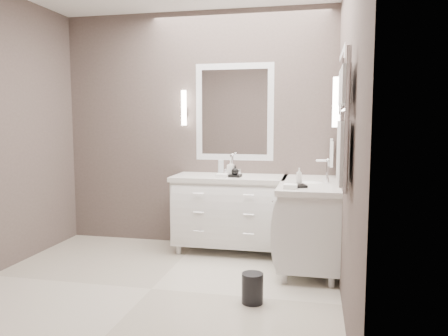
% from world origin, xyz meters
% --- Properties ---
extents(floor, '(3.20, 3.00, 0.01)m').
position_xyz_m(floor, '(0.00, 0.00, -0.01)').
color(floor, beige).
rests_on(floor, ground).
extents(wall_back, '(3.20, 0.01, 2.70)m').
position_xyz_m(wall_back, '(0.00, 1.50, 1.35)').
color(wall_back, '#514541').
rests_on(wall_back, floor).
extents(wall_front, '(3.20, 0.01, 2.70)m').
position_xyz_m(wall_front, '(0.00, -1.50, 1.35)').
color(wall_front, '#514541').
rests_on(wall_front, floor).
extents(wall_right, '(0.01, 3.00, 2.70)m').
position_xyz_m(wall_right, '(1.60, 0.00, 1.35)').
color(wall_right, '#514541').
rests_on(wall_right, floor).
extents(vanity_back, '(1.24, 0.59, 0.97)m').
position_xyz_m(vanity_back, '(0.45, 1.23, 0.49)').
color(vanity_back, white).
rests_on(vanity_back, floor).
extents(vanity_right, '(0.59, 1.24, 0.97)m').
position_xyz_m(vanity_right, '(1.33, 0.90, 0.49)').
color(vanity_right, white).
rests_on(vanity_right, floor).
extents(mirror_back, '(0.90, 0.02, 1.10)m').
position_xyz_m(mirror_back, '(0.45, 1.49, 1.55)').
color(mirror_back, white).
rests_on(mirror_back, wall_back).
extents(mirror_right, '(0.02, 0.90, 1.10)m').
position_xyz_m(mirror_right, '(1.59, 0.80, 1.55)').
color(mirror_right, white).
rests_on(mirror_right, wall_right).
extents(sconce_back, '(0.06, 0.06, 0.40)m').
position_xyz_m(sconce_back, '(-0.13, 1.43, 1.59)').
color(sconce_back, white).
rests_on(sconce_back, wall_back).
extents(sconce_right, '(0.06, 0.06, 0.40)m').
position_xyz_m(sconce_right, '(1.53, 0.22, 1.59)').
color(sconce_right, white).
rests_on(sconce_right, wall_right).
extents(towel_bar_corner, '(0.03, 0.22, 0.30)m').
position_xyz_m(towel_bar_corner, '(1.54, 1.36, 1.12)').
color(towel_bar_corner, white).
rests_on(towel_bar_corner, wall_right).
extents(towel_ladder, '(0.06, 0.58, 0.90)m').
position_xyz_m(towel_ladder, '(1.55, -0.40, 1.39)').
color(towel_ladder, white).
rests_on(towel_ladder, wall_right).
extents(waste_bin, '(0.22, 0.22, 0.24)m').
position_xyz_m(waste_bin, '(0.90, -0.11, 0.12)').
color(waste_bin, black).
rests_on(waste_bin, floor).
extents(amenity_tray_back, '(0.19, 0.15, 0.03)m').
position_xyz_m(amenity_tray_back, '(0.50, 1.15, 0.86)').
color(amenity_tray_back, black).
rests_on(amenity_tray_back, vanity_back).
extents(amenity_tray_right, '(0.16, 0.19, 0.02)m').
position_xyz_m(amenity_tray_right, '(1.23, 0.56, 0.86)').
color(amenity_tray_right, black).
rests_on(amenity_tray_right, vanity_right).
extents(water_bottle, '(0.06, 0.06, 0.17)m').
position_xyz_m(water_bottle, '(0.36, 1.20, 0.94)').
color(water_bottle, silver).
rests_on(water_bottle, vanity_back).
extents(soap_bottle_a, '(0.07, 0.07, 0.15)m').
position_xyz_m(soap_bottle_a, '(0.47, 1.17, 0.95)').
color(soap_bottle_a, white).
rests_on(soap_bottle_a, amenity_tray_back).
extents(soap_bottle_b, '(0.09, 0.09, 0.10)m').
position_xyz_m(soap_bottle_b, '(0.53, 1.12, 0.93)').
color(soap_bottle_b, black).
rests_on(soap_bottle_b, amenity_tray_back).
extents(soap_bottle_c, '(0.07, 0.07, 0.15)m').
position_xyz_m(soap_bottle_c, '(1.23, 0.56, 0.95)').
color(soap_bottle_c, white).
rests_on(soap_bottle_c, amenity_tray_right).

